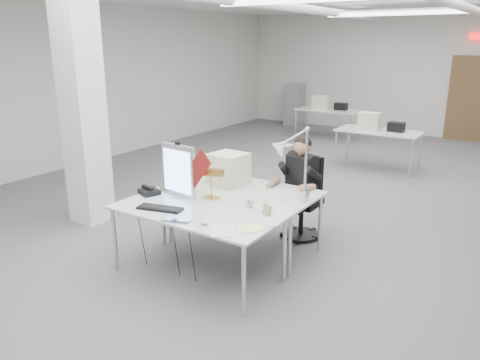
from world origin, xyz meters
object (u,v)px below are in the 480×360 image
object	(u,v)px
office_chair	(302,200)
monitor	(179,171)
desk_main	(196,211)
laptop	(175,221)
bankers_lamp	(211,184)
desk_phone	(149,192)
beige_monitor	(228,169)
architect_lamp	(296,162)
seated_person	(301,171)

from	to	relation	value
office_chair	monitor	xyz separation A→B (m)	(-0.92, -1.30, 0.55)
desk_main	office_chair	distance (m)	1.64
laptop	bankers_lamp	distance (m)	0.80
laptop	desk_phone	size ratio (longest dim) A/B	1.40
beige_monitor	architect_lamp	bearing A→B (deg)	-10.51
desk_phone	laptop	bearing A→B (deg)	-10.52
laptop	bankers_lamp	world-z (taller)	bankers_lamp
bankers_lamp	beige_monitor	size ratio (longest dim) A/B	0.84
laptop	desk_phone	bearing A→B (deg)	128.16
bankers_lamp	architect_lamp	xyz separation A→B (m)	(0.91, 0.24, 0.33)
bankers_lamp	desk_phone	distance (m)	0.76
monitor	laptop	size ratio (longest dim) A/B	1.96
office_chair	monitor	world-z (taller)	monitor
laptop	desk_phone	world-z (taller)	desk_phone
monitor	architect_lamp	world-z (taller)	architect_lamp
seated_person	architect_lamp	world-z (taller)	architect_lamp
office_chair	laptop	bearing A→B (deg)	-80.78
seated_person	desk_phone	xyz separation A→B (m)	(-1.25, -1.38, -0.12)
seated_person	architect_lamp	distance (m)	0.99
desk_phone	bankers_lamp	bearing A→B (deg)	42.58
beige_monitor	architect_lamp	world-z (taller)	architect_lamp
desk_main	monitor	xyz separation A→B (m)	(-0.45, 0.26, 0.31)
seated_person	beige_monitor	distance (m)	0.91
monitor	beige_monitor	size ratio (longest dim) A/B	1.47
office_chair	beige_monitor	size ratio (longest dim) A/B	2.49
desk_main	desk_phone	bearing A→B (deg)	170.89
office_chair	beige_monitor	world-z (taller)	beige_monitor
desk_main	laptop	world-z (taller)	laptop
laptop	desk_main	bearing A→B (deg)	74.30
office_chair	bankers_lamp	xyz separation A→B (m)	(-0.56, -1.16, 0.42)
seated_person	monitor	size ratio (longest dim) A/B	1.56
desk_main	bankers_lamp	distance (m)	0.45
laptop	architect_lamp	world-z (taller)	architect_lamp
desk_main	beige_monitor	xyz separation A→B (m)	(-0.25, 0.95, 0.21)
desk_phone	seated_person	bearing A→B (deg)	68.80
monitor	architect_lamp	distance (m)	1.33
seated_person	laptop	bearing A→B (deg)	-81.10
monitor	office_chair	bearing A→B (deg)	60.65
bankers_lamp	architect_lamp	distance (m)	1.00
desk_main	beige_monitor	bearing A→B (deg)	104.60
desk_main	beige_monitor	distance (m)	1.00
seated_person	desk_phone	bearing A→B (deg)	-110.41
monitor	laptop	xyz separation A→B (m)	(0.48, -0.64, -0.29)
bankers_lamp	laptop	bearing A→B (deg)	-96.35
monitor	bankers_lamp	size ratio (longest dim) A/B	1.75
laptop	architect_lamp	bearing A→B (deg)	32.43
architect_lamp	desk_phone	bearing A→B (deg)	-162.19
desk_main	architect_lamp	size ratio (longest dim) A/B	1.80
office_chair	monitor	size ratio (longest dim) A/B	1.70
laptop	seated_person	bearing A→B (deg)	56.79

